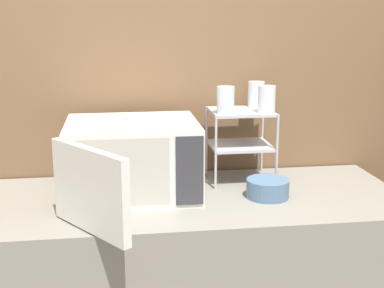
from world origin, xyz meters
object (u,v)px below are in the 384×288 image
Objects in this scene: microwave at (131,160)px; glass_front_right at (267,99)px; dish_rack at (241,130)px; glass_back_right at (256,94)px; glass_front_left at (226,100)px; bowl at (268,189)px.

glass_front_right reaches higher than microwave.
glass_front_right is (0.09, -0.07, 0.14)m from dish_rack.
dish_rack is at bearing -139.91° from glass_back_right.
microwave is 6.77× the size of glass_front_left.
glass_back_right is 1.00× the size of glass_front_right.
glass_front_left is at bearing -139.35° from glass_back_right.
glass_front_left reaches higher than microwave.
glass_front_left is 0.67× the size of bowl.
glass_front_left is at bearing -138.80° from dish_rack.
dish_rack is 2.75× the size of glass_back_right.
bowl is at bearing -50.32° from glass_front_left.
bowl is (-0.03, -0.16, -0.31)m from glass_front_right.
glass_back_right is 0.67× the size of bowl.
glass_front_right is at bearing -87.48° from glass_back_right.
dish_rack is 2.75× the size of glass_front_left.
dish_rack is 0.17m from glass_front_left.
microwave is 0.61m from glass_back_right.
glass_front_left is 0.16m from glass_front_right.
microwave is 0.53m from bowl.
glass_back_right reaches higher than microwave.
dish_rack is at bearing 103.24° from bowl.
microwave is 0.48m from dish_rack.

